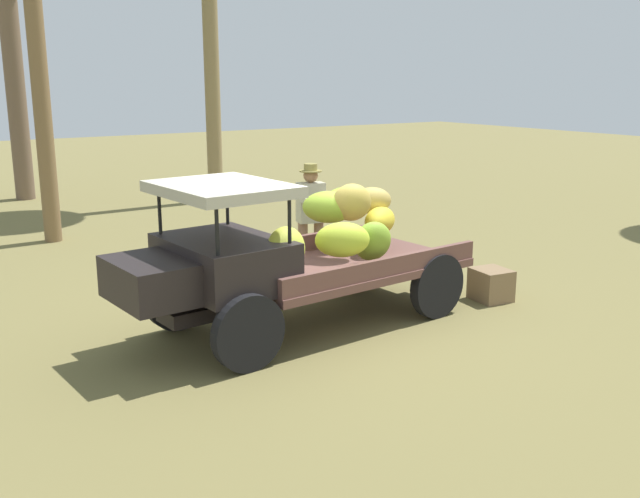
% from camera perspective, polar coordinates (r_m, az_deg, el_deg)
% --- Properties ---
extents(ground_plane, '(60.00, 60.00, 0.00)m').
position_cam_1_polar(ground_plane, '(9.03, -1.74, -5.77)').
color(ground_plane, olive).
extents(truck, '(4.54, 2.01, 1.85)m').
position_cam_1_polar(truck, '(8.50, -2.88, -0.54)').
color(truck, black).
rests_on(truck, ground).
extents(farmer, '(0.52, 0.49, 1.72)m').
position_cam_1_polar(farmer, '(10.90, -0.73, 2.91)').
color(farmer, '#906952').
rests_on(farmer, ground).
extents(wooden_crate, '(0.51, 0.54, 0.43)m').
position_cam_1_polar(wooden_crate, '(10.09, 13.40, -2.77)').
color(wooden_crate, olive).
rests_on(wooden_crate, ground).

